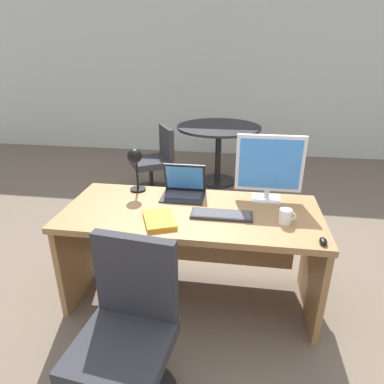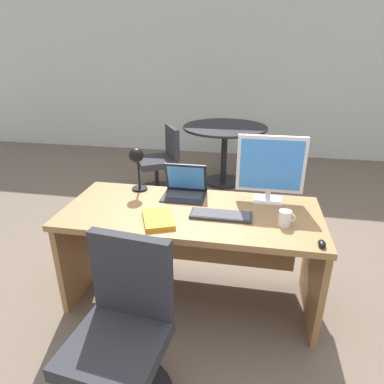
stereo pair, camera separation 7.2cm
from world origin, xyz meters
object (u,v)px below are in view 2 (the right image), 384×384
Objects in this scene: office_chair at (122,344)px; meeting_table at (225,141)px; mouse at (322,244)px; book at (158,219)px; monitor at (271,166)px; keyboard at (221,215)px; meeting_chair_near at (160,166)px; coffee_mug at (285,218)px; desk at (192,233)px; desk_lamp at (137,161)px; laptop at (185,186)px.

office_chair is 3.25m from meeting_table.
mouse is 0.24× the size of book.
monitor reaches higher than keyboard.
meeting_chair_near is (-0.56, 2.79, -0.02)m from office_chair.
office_chair is (-0.72, -1.09, -0.63)m from monitor.
coffee_mug is 1.17m from office_chair.
desk is 0.67m from desk_lamp.
coffee_mug reaches higher than meeting_table.
laptop reaches higher than desk.
monitor is 0.68m from mouse.
desk is 5.57× the size of laptop.
book is (-0.69, -0.45, -0.25)m from monitor.
monitor reaches higher than desk.
meeting_chair_near is at bearing 124.57° from mouse.
desk is at bearing 53.15° from book.
meeting_table is at bearing 103.49° from coffee_mug.
monitor is 1.45m from office_chair.
book is at bearing -173.23° from coffee_mug.
desk_lamp is 0.31× the size of meeting_table.
meeting_table is (0.47, 2.14, -0.38)m from desk_lamp.
keyboard is 5.32× the size of mouse.
office_chair is at bearing -103.06° from desk.
monitor is 4.50× the size of coffee_mug.
desk is 2.07m from meeting_chair_near.
book is at bearing -100.58° from laptop.
office_chair reaches higher than meeting_table.
laptop is 0.40m from desk_lamp.
desk_lamp is (-0.67, 0.32, 0.23)m from keyboard.
book is 0.75m from office_chair.
office_chair is at bearing -93.76° from meeting_table.
monitor is 0.50m from keyboard.
meeting_table is at bearing 77.67° from desk_lamp.
mouse is (0.28, -0.57, -0.24)m from monitor.
office_chair is at bearing -92.41° from book.
meeting_chair_near is at bearing 115.81° from keyboard.
meeting_table reaches higher than mouse.
book is at bearing -57.99° from desk_lamp.
book is 3.04× the size of coffee_mug.
coffee_mug is 0.12× the size of meeting_chair_near.
keyboard is at bearing -64.19° from meeting_chair_near.
office_chair reaches higher than book.
keyboard is 0.47× the size of meeting_chair_near.
desk_lamp reaches higher than office_chair.
desk_lamp is 1.84m from meeting_chair_near.
meeting_table is (-0.79, 2.72, -0.15)m from mouse.
mouse is at bearing 27.51° from office_chair.
laptop reaches higher than mouse.
mouse is 0.98m from book.
laptop is (-0.61, 0.00, -0.19)m from monitor.
laptop is 2.96× the size of coffee_mug.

